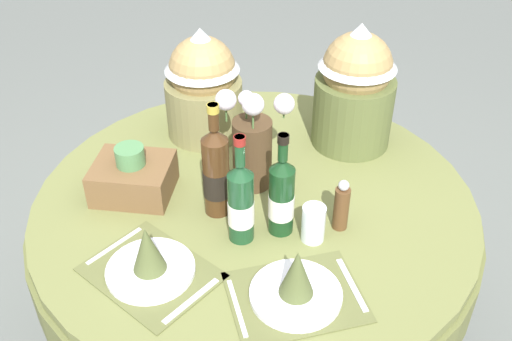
{
  "coord_description": "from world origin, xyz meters",
  "views": [
    {
      "loc": [
        0.2,
        -1.43,
        1.91
      ],
      "look_at": [
        0.0,
        0.03,
        0.82
      ],
      "focal_mm": 41.6,
      "sensor_mm": 36.0,
      "label": 1
    }
  ],
  "objects_px": {
    "tumbler_near_left": "(313,223)",
    "pepper_mill": "(341,206)",
    "gift_tub_back_right": "(356,82)",
    "gift_tub_back_left": "(203,80)",
    "wine_bottle_right": "(216,172)",
    "woven_basket_side_left": "(133,176)",
    "wine_bottle_left": "(241,202)",
    "place_setting_right": "(296,285)",
    "flower_vase": "(252,143)",
    "wine_bottle_centre": "(281,196)",
    "dining_table": "(255,229)",
    "place_setting_left": "(149,261)"
  },
  "relations": [
    {
      "from": "flower_vase",
      "to": "pepper_mill",
      "type": "height_order",
      "value": "flower_vase"
    },
    {
      "from": "place_setting_left",
      "to": "wine_bottle_right",
      "type": "distance_m",
      "value": 0.33
    },
    {
      "from": "place_setting_left",
      "to": "flower_vase",
      "type": "relative_size",
      "value": 1.24
    },
    {
      "from": "place_setting_left",
      "to": "woven_basket_side_left",
      "type": "relative_size",
      "value": 1.79
    },
    {
      "from": "wine_bottle_left",
      "to": "gift_tub_back_left",
      "type": "height_order",
      "value": "gift_tub_back_left"
    },
    {
      "from": "dining_table",
      "to": "pepper_mill",
      "type": "bearing_deg",
      "value": -20.9
    },
    {
      "from": "flower_vase",
      "to": "gift_tub_back_right",
      "type": "bearing_deg",
      "value": 43.14
    },
    {
      "from": "dining_table",
      "to": "place_setting_left",
      "type": "height_order",
      "value": "place_setting_left"
    },
    {
      "from": "tumbler_near_left",
      "to": "woven_basket_side_left",
      "type": "distance_m",
      "value": 0.59
    },
    {
      "from": "flower_vase",
      "to": "pepper_mill",
      "type": "xyz_separation_m",
      "value": [
        0.28,
        -0.18,
        -0.08
      ]
    },
    {
      "from": "wine_bottle_right",
      "to": "gift_tub_back_left",
      "type": "relative_size",
      "value": 0.92
    },
    {
      "from": "pepper_mill",
      "to": "woven_basket_side_left",
      "type": "bearing_deg",
      "value": 173.11
    },
    {
      "from": "wine_bottle_centre",
      "to": "woven_basket_side_left",
      "type": "relative_size",
      "value": 1.38
    },
    {
      "from": "tumbler_near_left",
      "to": "woven_basket_side_left",
      "type": "height_order",
      "value": "woven_basket_side_left"
    },
    {
      "from": "tumbler_near_left",
      "to": "woven_basket_side_left",
      "type": "xyz_separation_m",
      "value": [
        -0.57,
        0.14,
        0.01
      ]
    },
    {
      "from": "flower_vase",
      "to": "wine_bottle_centre",
      "type": "xyz_separation_m",
      "value": [
        0.11,
        -0.21,
        -0.03
      ]
    },
    {
      "from": "wine_bottle_right",
      "to": "wine_bottle_left",
      "type": "bearing_deg",
      "value": -50.36
    },
    {
      "from": "wine_bottle_right",
      "to": "pepper_mill",
      "type": "distance_m",
      "value": 0.38
    },
    {
      "from": "gift_tub_back_right",
      "to": "pepper_mill",
      "type": "bearing_deg",
      "value": -93.16
    },
    {
      "from": "place_setting_right",
      "to": "woven_basket_side_left",
      "type": "relative_size",
      "value": 1.74
    },
    {
      "from": "flower_vase",
      "to": "place_setting_left",
      "type": "bearing_deg",
      "value": -116.45
    },
    {
      "from": "place_setting_right",
      "to": "wine_bottle_left",
      "type": "height_order",
      "value": "wine_bottle_left"
    },
    {
      "from": "place_setting_right",
      "to": "woven_basket_side_left",
      "type": "height_order",
      "value": "woven_basket_side_left"
    },
    {
      "from": "place_setting_right",
      "to": "place_setting_left",
      "type": "bearing_deg",
      "value": 175.23
    },
    {
      "from": "flower_vase",
      "to": "woven_basket_side_left",
      "type": "bearing_deg",
      "value": -164.65
    },
    {
      "from": "gift_tub_back_left",
      "to": "gift_tub_back_right",
      "type": "height_order",
      "value": "gift_tub_back_right"
    },
    {
      "from": "wine_bottle_right",
      "to": "woven_basket_side_left",
      "type": "relative_size",
      "value": 1.56
    },
    {
      "from": "place_setting_left",
      "to": "pepper_mill",
      "type": "distance_m",
      "value": 0.56
    },
    {
      "from": "flower_vase",
      "to": "gift_tub_back_left",
      "type": "bearing_deg",
      "value": 127.14
    },
    {
      "from": "place_setting_right",
      "to": "pepper_mill",
      "type": "relative_size",
      "value": 2.44
    },
    {
      "from": "gift_tub_back_left",
      "to": "wine_bottle_centre",
      "type": "bearing_deg",
      "value": -56.66
    },
    {
      "from": "gift_tub_back_left",
      "to": "woven_basket_side_left",
      "type": "height_order",
      "value": "gift_tub_back_left"
    },
    {
      "from": "wine_bottle_right",
      "to": "tumbler_near_left",
      "type": "height_order",
      "value": "wine_bottle_right"
    },
    {
      "from": "tumbler_near_left",
      "to": "place_setting_right",
      "type": "bearing_deg",
      "value": -97.44
    },
    {
      "from": "flower_vase",
      "to": "wine_bottle_centre",
      "type": "relative_size",
      "value": 1.05
    },
    {
      "from": "dining_table",
      "to": "place_setting_left",
      "type": "relative_size",
      "value": 3.3
    },
    {
      "from": "dining_table",
      "to": "place_setting_right",
      "type": "relative_size",
      "value": 3.41
    },
    {
      "from": "flower_vase",
      "to": "wine_bottle_right",
      "type": "bearing_deg",
      "value": -119.65
    },
    {
      "from": "wine_bottle_right",
      "to": "gift_tub_back_right",
      "type": "bearing_deg",
      "value": 48.14
    },
    {
      "from": "place_setting_left",
      "to": "place_setting_right",
      "type": "xyz_separation_m",
      "value": [
        0.39,
        -0.03,
        0.0
      ]
    },
    {
      "from": "wine_bottle_left",
      "to": "wine_bottle_right",
      "type": "xyz_separation_m",
      "value": [
        -0.09,
        0.11,
        0.02
      ]
    },
    {
      "from": "gift_tub_back_right",
      "to": "gift_tub_back_left",
      "type": "bearing_deg",
      "value": -178.93
    },
    {
      "from": "flower_vase",
      "to": "wine_bottle_right",
      "type": "relative_size",
      "value": 0.93
    },
    {
      "from": "wine_bottle_centre",
      "to": "gift_tub_back_left",
      "type": "relative_size",
      "value": 0.82
    },
    {
      "from": "wine_bottle_left",
      "to": "gift_tub_back_right",
      "type": "distance_m",
      "value": 0.64
    },
    {
      "from": "place_setting_right",
      "to": "woven_basket_side_left",
      "type": "distance_m",
      "value": 0.65
    },
    {
      "from": "place_setting_right",
      "to": "gift_tub_back_left",
      "type": "height_order",
      "value": "gift_tub_back_left"
    },
    {
      "from": "tumbler_near_left",
      "to": "pepper_mill",
      "type": "relative_size",
      "value": 0.67
    },
    {
      "from": "flower_vase",
      "to": "dining_table",
      "type": "bearing_deg",
      "value": -77.69
    },
    {
      "from": "pepper_mill",
      "to": "gift_tub_back_left",
      "type": "bearing_deg",
      "value": 137.27
    }
  ]
}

